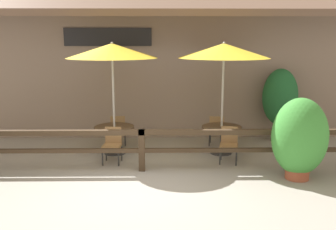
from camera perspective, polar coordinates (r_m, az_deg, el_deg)
ground_plane at (r=7.64m, az=-4.41°, el=-11.10°), size 60.00×60.00×0.00m
building_facade at (r=11.19m, az=-3.30°, el=7.50°), size 14.28×1.49×4.23m
patio_railing at (r=8.41m, az=-4.04°, el=-3.97°), size 10.40×0.14×0.95m
patio_umbrella_near at (r=9.53m, az=-8.52°, el=9.64°), size 2.29×2.29×2.87m
dining_table_near at (r=9.81m, az=-8.17°, el=-2.54°), size 1.03×1.03×0.72m
chair_near_streetside at (r=9.10m, az=-8.46°, el=-4.28°), size 0.45×0.45×0.86m
chair_near_wallside at (r=10.57m, az=-7.63°, el=-2.05°), size 0.46×0.46×0.86m
patio_umbrella_middle at (r=9.54m, az=8.50°, el=9.64°), size 2.29×2.29×2.87m
dining_table_middle at (r=9.81m, az=8.15°, el=-2.53°), size 1.03×1.03×0.72m
chair_middle_streetside at (r=9.16m, az=9.28°, el=-4.20°), size 0.50×0.50×0.86m
chair_middle_wallside at (r=10.53m, az=7.44°, el=-2.10°), size 0.50×0.50×0.86m
potted_plant_tall_tropical at (r=8.33m, az=19.41°, el=-3.30°), size 1.17×1.05×1.75m
potted_plant_small_flowering at (r=11.24m, az=16.70°, el=2.45°), size 1.01×0.91×2.12m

